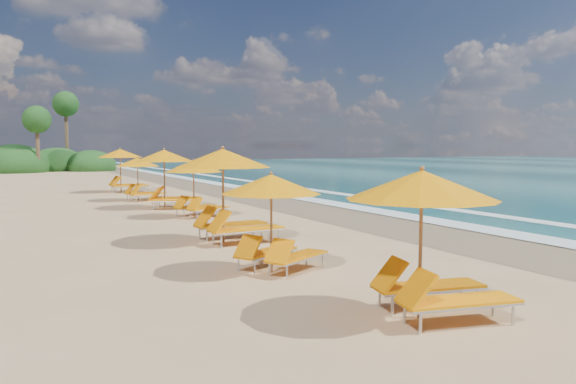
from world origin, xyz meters
TOP-DOWN VIEW (x-y plane):
  - ground at (0.00, 0.00)m, footprint 160.00×160.00m
  - wet_sand at (4.00, 0.00)m, footprint 4.00×160.00m
  - surf_foam at (6.70, 0.00)m, footprint 4.00×160.00m
  - station_2 at (-1.88, -8.12)m, footprint 2.77×2.66m
  - station_3 at (-2.55, -4.32)m, footprint 2.70×2.70m
  - station_4 at (-2.08, -0.67)m, footprint 2.79×2.59m
  - station_5 at (-1.18, 4.74)m, footprint 2.64×2.58m
  - station_6 at (-1.29, 7.97)m, footprint 3.23×3.21m
  - station_7 at (-1.58, 11.70)m, footprint 2.37×2.24m
  - station_8 at (-1.31, 16.90)m, footprint 2.62×2.42m

SIDE VIEW (x-z plane):
  - ground at x=0.00m, z-range 0.00..0.00m
  - wet_sand at x=4.00m, z-range 0.00..0.01m
  - surf_foam at x=6.70m, z-range 0.02..0.03m
  - station_3 at x=-2.55m, z-range 0.12..2.16m
  - station_7 at x=-1.58m, z-range 0.12..2.17m
  - station_5 at x=-1.18m, z-range 0.13..2.20m
  - station_2 at x=-1.88m, z-range 0.14..2.40m
  - station_8 at x=-1.31m, z-range 0.15..2.59m
  - station_6 at x=-1.29m, z-range 0.15..2.60m
  - station_4 at x=-2.08m, z-range 0.15..2.70m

